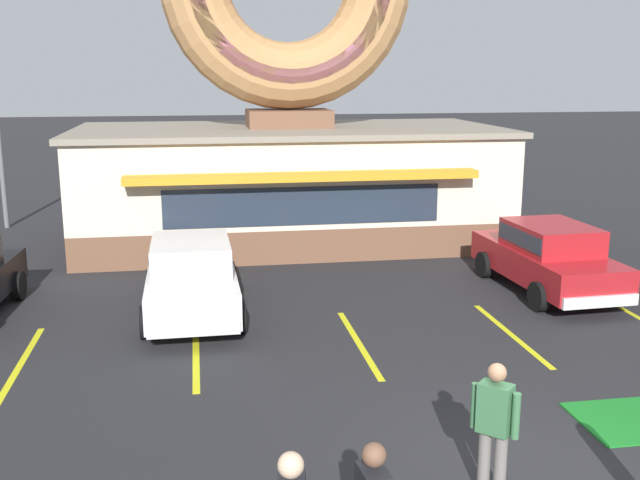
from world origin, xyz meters
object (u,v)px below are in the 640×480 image
car_white (191,274)px  pedestrian_hooded_kid (494,424)px  car_red (548,254)px  trash_bin (514,238)px

car_white → pedestrian_hooded_kid: bearing=-64.9°
car_white → pedestrian_hooded_kid: 8.29m
car_red → trash_bin: 3.37m
car_red → pedestrian_hooded_kid: (-4.51, -7.87, 0.06)m
car_white → trash_bin: car_white is taller
car_red → car_white: (-8.02, -0.36, 0.00)m
car_white → trash_bin: size_ratio=4.70×
car_red → trash_bin: size_ratio=4.75×
pedestrian_hooded_kid → trash_bin: pedestrian_hooded_kid is taller
car_white → trash_bin: (8.67, 3.64, -0.37)m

